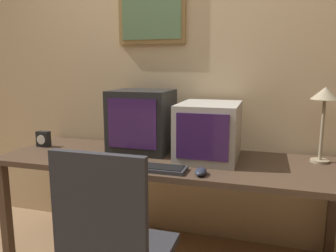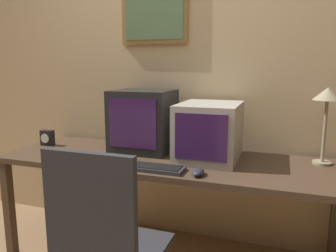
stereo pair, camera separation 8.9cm
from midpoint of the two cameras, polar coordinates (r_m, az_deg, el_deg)
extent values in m
cube|color=#D1B284|center=(2.46, 4.30, 10.12)|extent=(8.00, 0.05, 2.60)
cube|color=olive|center=(2.53, -1.36, 19.43)|extent=(0.51, 0.02, 0.47)
cube|color=#56754C|center=(2.51, -1.47, 19.47)|extent=(0.45, 0.01, 0.41)
cube|color=#4C3828|center=(2.15, 1.20, -6.13)|extent=(2.21, 0.71, 0.04)
cube|color=#4C3828|center=(2.55, -25.03, -12.94)|extent=(0.06, 0.06, 0.68)
cube|color=#4C3828|center=(2.99, -16.76, -9.02)|extent=(0.06, 0.06, 0.68)
cube|color=#4C3828|center=(2.50, 28.07, -13.72)|extent=(0.06, 0.06, 0.68)
cube|color=black|center=(2.31, -3.20, 0.94)|extent=(0.41, 0.36, 0.43)
cube|color=#3D1E56|center=(2.14, -5.07, 0.41)|extent=(0.34, 0.01, 0.33)
cube|color=#B7B2A8|center=(2.13, 8.41, -0.89)|extent=(0.38, 0.47, 0.36)
cube|color=#3D1E56|center=(1.90, 7.04, -2.00)|extent=(0.31, 0.01, 0.27)
cube|color=#333338|center=(1.92, -2.35, -7.22)|extent=(0.44, 0.14, 0.02)
cube|color=black|center=(1.92, -2.35, -6.85)|extent=(0.41, 0.11, 0.00)
ellipsoid|color=#282D3D|center=(1.82, 6.71, -7.99)|extent=(0.06, 0.11, 0.04)
ellipsoid|color=#282D3D|center=(2.03, -10.69, -6.19)|extent=(0.07, 0.11, 0.04)
cube|color=black|center=(2.63, -19.36, -1.95)|extent=(0.10, 0.05, 0.12)
cylinder|color=white|center=(2.61, -19.76, -2.07)|extent=(0.07, 0.00, 0.07)
cylinder|color=tan|center=(2.25, 26.26, -5.76)|extent=(0.11, 0.11, 0.02)
cylinder|color=tan|center=(2.21, 26.67, -0.68)|extent=(0.02, 0.02, 0.39)
cone|color=tan|center=(2.18, 27.14, 5.04)|extent=(0.17, 0.17, 0.08)
cube|color=#2D2D33|center=(1.62, -7.28, -20.94)|extent=(0.43, 0.43, 0.04)
cube|color=#2D2D33|center=(1.34, -11.45, -14.95)|extent=(0.40, 0.04, 0.50)
camera|label=1|loc=(0.04, -88.78, 0.22)|focal=35.00mm
camera|label=2|loc=(0.04, 91.22, -0.22)|focal=35.00mm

